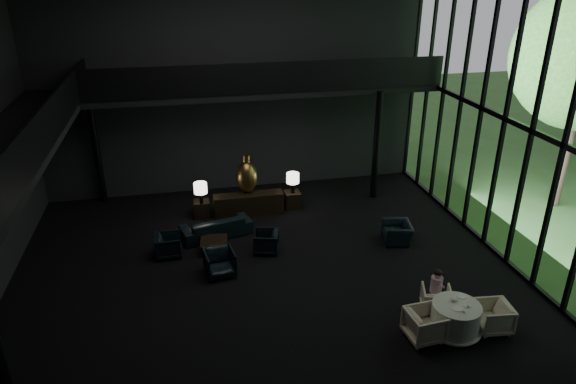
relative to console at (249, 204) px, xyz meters
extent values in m
cube|color=black|center=(-0.04, -3.52, -0.38)|extent=(14.00, 12.00, 0.02)
cube|color=black|center=(-0.04, 2.48, 3.62)|extent=(14.00, 0.04, 8.00)
cube|color=black|center=(-0.04, -9.52, 3.62)|extent=(14.00, 0.04, 8.00)
cube|color=black|center=(-6.04, -3.52, 3.62)|extent=(2.00, 12.00, 0.25)
cube|color=black|center=(0.96, 1.48, 3.62)|extent=(12.00, 2.00, 0.25)
cube|color=black|center=(-5.04, -3.52, 4.22)|extent=(0.06, 12.00, 1.00)
cube|color=black|center=(0.96, 0.48, 4.22)|extent=(12.00, 0.06, 1.00)
cylinder|color=black|center=(-5.04, 2.18, 1.62)|extent=(0.24, 0.24, 4.00)
cylinder|color=black|center=(4.76, 0.48, 1.62)|extent=(0.24, 0.24, 4.00)
cylinder|color=#382D23|center=(10.96, -1.52, 2.07)|extent=(0.36, 0.36, 4.90)
cube|color=black|center=(0.00, 0.00, 0.00)|extent=(2.39, 0.54, 0.76)
ellipsoid|color=#A17F3C|center=(0.00, 0.22, 0.94)|extent=(0.72, 0.72, 1.12)
cylinder|color=#A17F3C|center=(0.00, 0.22, 1.61)|extent=(0.25, 0.25, 0.23)
cube|color=black|center=(-1.60, 0.16, -0.09)|extent=(0.53, 0.53, 0.58)
cylinder|color=black|center=(-1.60, -0.02, 0.40)|extent=(0.13, 0.13, 0.39)
cylinder|color=white|center=(-1.60, -0.02, 0.77)|extent=(0.44, 0.44, 0.35)
cube|color=black|center=(1.60, 0.22, -0.08)|extent=(0.54, 0.54, 0.59)
cylinder|color=black|center=(1.60, 0.16, 0.41)|extent=(0.13, 0.13, 0.39)
cylinder|color=white|center=(1.60, 0.16, 0.78)|extent=(0.44, 0.44, 0.35)
imported|color=black|center=(-1.24, -1.32, 0.08)|extent=(2.46, 1.25, 0.93)
imported|color=black|center=(-2.72, -2.24, -0.01)|extent=(0.67, 0.72, 0.73)
imported|color=black|center=(0.15, -2.63, -0.03)|extent=(0.79, 0.82, 0.70)
imported|color=black|center=(-1.33, -3.59, 0.05)|extent=(0.93, 0.88, 0.86)
imported|color=black|center=(4.27, -2.87, -0.02)|extent=(0.69, 0.93, 0.73)
cube|color=black|center=(-1.38, -2.24, -0.20)|extent=(0.89, 0.89, 0.36)
cylinder|color=white|center=(3.85, -7.22, -0.01)|extent=(1.13, 1.13, 0.75)
cone|color=white|center=(3.85, -7.22, -0.33)|extent=(1.28, 1.28, 0.10)
imported|color=beige|center=(3.80, -6.38, -0.05)|extent=(0.80, 0.78, 0.66)
imported|color=silver|center=(4.77, -7.33, 0.01)|extent=(0.78, 0.83, 0.78)
imported|color=#BAB190|center=(3.05, -7.29, 0.06)|extent=(0.86, 0.91, 0.87)
cylinder|color=#C392AD|center=(3.85, -6.22, 0.28)|extent=(0.29, 0.29, 0.42)
sphere|color=#D8A884|center=(3.85, -6.22, 0.59)|extent=(0.21, 0.21, 0.21)
ellipsoid|color=black|center=(3.85, -6.22, 0.62)|extent=(0.22, 0.22, 0.15)
cylinder|color=white|center=(3.78, -7.34, 0.38)|extent=(0.30, 0.30, 0.01)
cylinder|color=white|center=(4.12, -6.93, 0.38)|extent=(0.29, 0.29, 0.02)
cylinder|color=white|center=(4.05, -7.28, 0.38)|extent=(0.15, 0.15, 0.01)
cylinder|color=white|center=(4.08, -7.33, 0.41)|extent=(0.09, 0.09, 0.06)
ellipsoid|color=white|center=(3.85, -7.05, 0.41)|extent=(0.16, 0.16, 0.08)
cylinder|color=#99999E|center=(3.85, -7.50, 0.40)|extent=(0.08, 0.08, 0.07)
camera|label=1|loc=(-2.06, -15.95, 7.62)|focal=32.00mm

